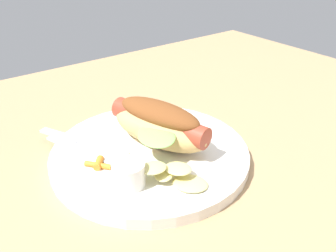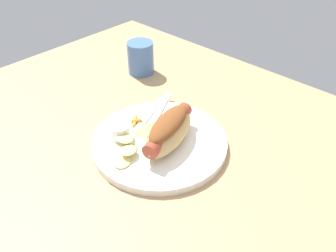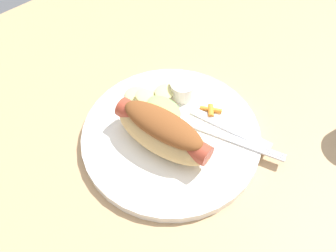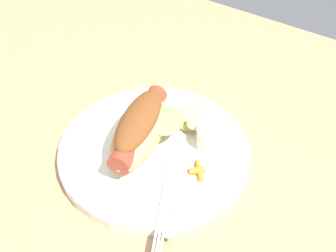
% 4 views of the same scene
% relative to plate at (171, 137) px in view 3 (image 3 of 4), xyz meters
% --- Properties ---
extents(ground_plane, '(1.20, 0.90, 0.02)m').
position_rel_plate_xyz_m(ground_plane, '(0.03, -0.01, -0.02)').
color(ground_plane, tan).
extents(plate, '(0.28, 0.28, 0.02)m').
position_rel_plate_xyz_m(plate, '(0.00, 0.00, 0.00)').
color(plate, white).
rests_on(plate, ground_plane).
extents(hot_dog, '(0.11, 0.17, 0.06)m').
position_rel_plate_xyz_m(hot_dog, '(0.02, 0.01, 0.04)').
color(hot_dog, tan).
rests_on(hot_dog, plate).
extents(sauce_ramekin, '(0.04, 0.04, 0.03)m').
position_rel_plate_xyz_m(sauce_ramekin, '(-0.06, -0.05, 0.02)').
color(sauce_ramekin, white).
rests_on(sauce_ramekin, plate).
extents(fork, '(0.08, 0.14, 0.00)m').
position_rel_plate_xyz_m(fork, '(-0.07, 0.07, 0.01)').
color(fork, silver).
rests_on(fork, plate).
extents(knife, '(0.06, 0.13, 0.00)m').
position_rel_plate_xyz_m(knife, '(-0.08, 0.05, 0.01)').
color(knife, silver).
rests_on(knife, plate).
extents(chips_pile, '(0.08, 0.08, 0.02)m').
position_rel_plate_xyz_m(chips_pile, '(-0.02, -0.08, 0.02)').
color(chips_pile, '#DACF7C').
rests_on(chips_pile, plate).
extents(carrot_garnish, '(0.03, 0.03, 0.01)m').
position_rel_plate_xyz_m(carrot_garnish, '(-0.08, 0.01, 0.01)').
color(carrot_garnish, orange).
rests_on(carrot_garnish, plate).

